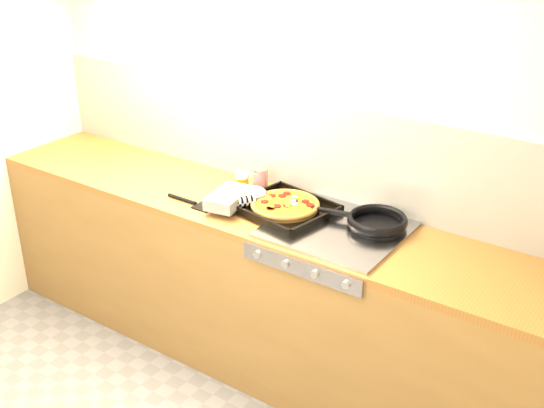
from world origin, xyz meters
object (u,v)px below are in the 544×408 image
Objects in this scene: pizza_on_tray at (270,203)px; frying_pan at (376,222)px; tomato_can at (260,179)px; juice_glass at (243,182)px.

pizza_on_tray is 0.52m from frying_pan.
pizza_on_tray is 1.24× the size of frying_pan.
juice_glass is (-0.05, -0.09, -0.00)m from tomato_can.
pizza_on_tray is at bearing -22.89° from juice_glass.
pizza_on_tray is 0.28m from tomato_can.
pizza_on_tray reaches higher than frying_pan.
tomato_can is at bearing 135.98° from pizza_on_tray.
pizza_on_tray is 5.25× the size of juice_glass.
tomato_can is 1.03× the size of juice_glass.
pizza_on_tray is at bearing -44.02° from tomato_can.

